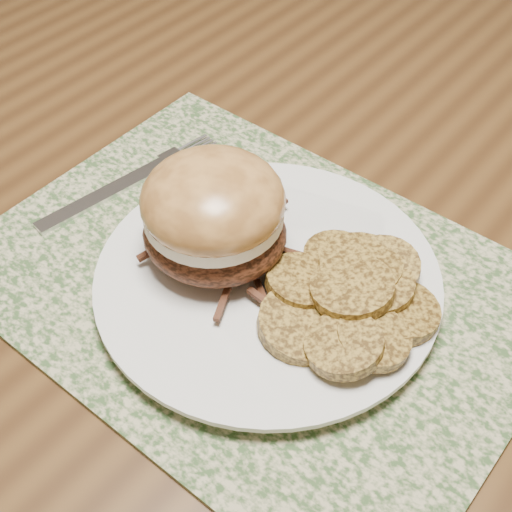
% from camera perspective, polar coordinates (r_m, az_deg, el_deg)
% --- Properties ---
extents(ground, '(3.50, 3.50, 0.00)m').
position_cam_1_polar(ground, '(1.37, -5.24, -13.93)').
color(ground, '#55341D').
rests_on(ground, ground).
extents(dining_table, '(1.50, 0.90, 0.75)m').
position_cam_1_polar(dining_table, '(0.85, -8.28, 8.65)').
color(dining_table, '#553618').
rests_on(dining_table, ground).
extents(placemat, '(0.45, 0.33, 0.00)m').
position_cam_1_polar(placemat, '(0.58, -0.13, -2.17)').
color(placemat, '#38542B').
rests_on(placemat, dining_table).
extents(dinner_plate, '(0.26, 0.26, 0.02)m').
position_cam_1_polar(dinner_plate, '(0.57, 0.94, -1.98)').
color(dinner_plate, white).
rests_on(dinner_plate, placemat).
extents(pork_sandwich, '(0.14, 0.13, 0.09)m').
position_cam_1_polar(pork_sandwich, '(0.55, -3.41, 3.36)').
color(pork_sandwich, black).
rests_on(pork_sandwich, dinner_plate).
extents(roasted_potatoes, '(0.15, 0.17, 0.04)m').
position_cam_1_polar(roasted_potatoes, '(0.54, 7.73, -3.16)').
color(roasted_potatoes, olive).
rests_on(roasted_potatoes, dinner_plate).
extents(fork, '(0.05, 0.19, 0.00)m').
position_cam_1_polar(fork, '(0.68, -9.97, 5.96)').
color(fork, silver).
rests_on(fork, placemat).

